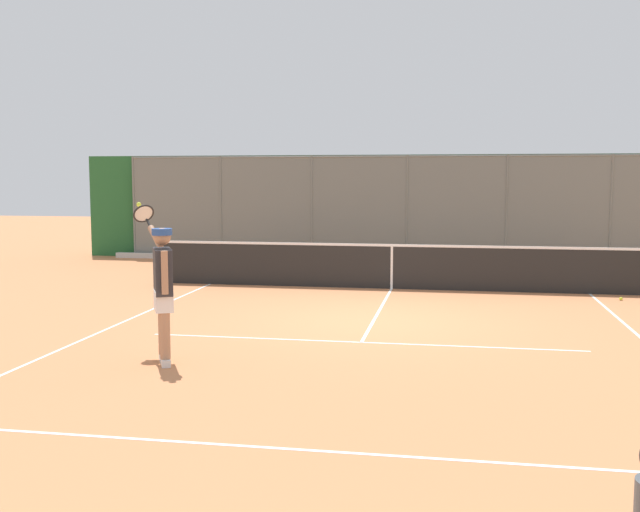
{
  "coord_description": "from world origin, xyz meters",
  "views": [
    {
      "loc": [
        -1.27,
        12.11,
        2.37
      ],
      "look_at": [
        0.94,
        -0.18,
        1.05
      ],
      "focal_mm": 41.71,
      "sensor_mm": 36.0,
      "label": 1
    }
  ],
  "objects": [
    {
      "name": "fence_backdrop",
      "position": [
        -0.0,
        -9.27,
        1.49
      ],
      "size": [
        19.15,
        1.37,
        3.01
      ],
      "color": "slate",
      "rests_on": "ground"
    },
    {
      "name": "tennis_player",
      "position": [
        2.35,
        3.26,
        1.03
      ],
      "size": [
        0.92,
        1.19,
        2.03
      ],
      "rotation": [
        0.0,
        0.0,
        -1.11
      ],
      "color": "silver",
      "rests_on": "ground"
    },
    {
      "name": "court_line_markings",
      "position": [
        0.0,
        1.95,
        0.0
      ],
      "size": [
        8.16,
        9.63,
        0.01
      ],
      "color": "white",
      "rests_on": "ground"
    },
    {
      "name": "tennis_ball_by_sideline",
      "position": [
        -4.51,
        -2.92,
        0.03
      ],
      "size": [
        0.07,
        0.07,
        0.07
      ],
      "primitive_type": "sphere",
      "color": "#CCDB33",
      "rests_on": "ground"
    },
    {
      "name": "ground_plane",
      "position": [
        0.0,
        0.0,
        0.0
      ],
      "size": [
        60.0,
        60.0,
        0.0
      ],
      "primitive_type": "plane",
      "color": "#C67A4C"
    },
    {
      "name": "tennis_net",
      "position": [
        0.0,
        -3.64,
        0.49
      ],
      "size": [
        10.49,
        0.09,
        1.07
      ],
      "color": "#2D2D2D",
      "rests_on": "ground"
    }
  ]
}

